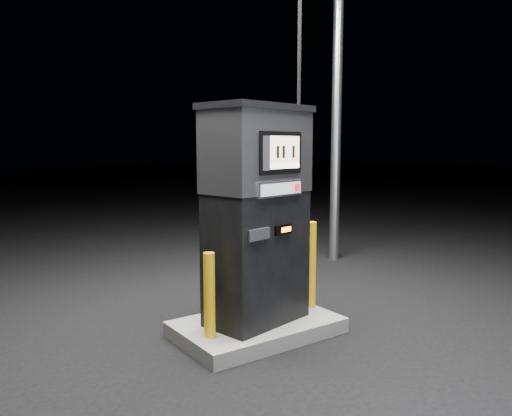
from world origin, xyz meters
TOP-DOWN VIEW (x-y plane):
  - ground at (0.00, 0.00)m, footprint 80.00×80.00m
  - pump_island at (0.00, 0.00)m, footprint 1.60×1.00m
  - fuel_dispenser at (-0.01, -0.01)m, footprint 1.23×0.84m
  - bollard_left at (-0.61, -0.11)m, footprint 0.11×0.11m
  - bollard_right at (0.74, 0.04)m, footprint 0.15×0.15m

SIDE VIEW (x-z plane):
  - ground at x=0.00m, z-range 0.00..0.00m
  - pump_island at x=0.00m, z-range 0.00..0.15m
  - bollard_left at x=-0.61m, z-range 0.15..0.94m
  - bollard_right at x=0.74m, z-range 0.15..1.08m
  - fuel_dispenser at x=-0.01m, z-range -0.97..3.47m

